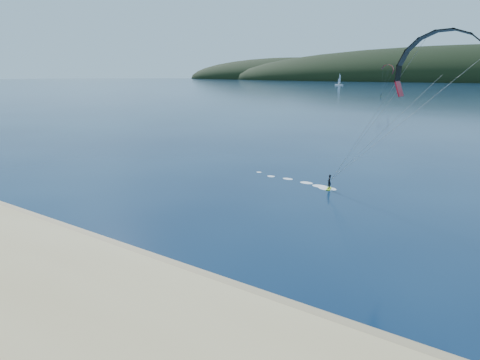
% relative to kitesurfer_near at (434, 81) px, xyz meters
% --- Properties ---
extents(ground, '(1800.00, 1800.00, 0.00)m').
position_rel_kitesurfer_near_xyz_m(ground, '(-12.70, -24.72, -11.46)').
color(ground, '#061732').
rests_on(ground, ground).
extents(wet_sand, '(220.00, 2.50, 0.10)m').
position_rel_kitesurfer_near_xyz_m(wet_sand, '(-12.70, -20.22, -11.41)').
color(wet_sand, '#998259').
rests_on(wet_sand, ground).
extents(kitesurfer_near, '(24.61, 5.90, 16.03)m').
position_rel_kitesurfer_near_xyz_m(kitesurfer_near, '(0.00, 0.00, 0.00)').
color(kitesurfer_near, '#B5E51A').
rests_on(kitesurfer_near, ground).
extents(kitesurfer_far, '(7.30, 7.20, 16.13)m').
position_rel_kitesurfer_near_xyz_m(kitesurfer_far, '(-47.33, 179.35, 1.78)').
color(kitesurfer_far, '#B5E51A').
rests_on(kitesurfer_far, ground).
extents(sailboat, '(8.94, 5.63, 12.52)m').
position_rel_kitesurfer_near_xyz_m(sailboat, '(-142.57, 374.47, -10.53)').
color(sailboat, white).
rests_on(sailboat, ground).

